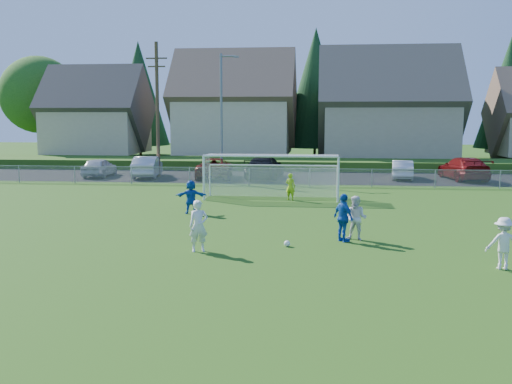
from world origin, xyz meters
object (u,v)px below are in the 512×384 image
car_b (147,167)px  player_white_b (356,218)px  player_white_a (199,226)px  goalkeeper (290,187)px  car_a (99,167)px  car_c (215,168)px  player_blue_a (344,218)px  player_blue_b (191,197)px  car_f (402,170)px  player_white_c (503,243)px  car_g (464,168)px  car_d (264,168)px  soccer_goal (272,170)px  soccer_ball (287,244)px

car_b → player_white_b: bearing=116.5°
player_white_a → player_white_b: (5.47, 2.44, -0.05)m
player_white_a → goalkeeper: size_ratio=1.19×
car_a → car_c: (8.89, -0.19, 0.04)m
player_blue_a → car_b: (-13.78, 21.46, -0.10)m
player_white_a → car_a: bearing=97.7°
player_blue_b → car_b: size_ratio=0.33×
player_blue_a → car_f: (5.04, 22.43, -0.21)m
player_white_b → player_white_c: (4.19, -3.77, -0.04)m
player_blue_a → car_g: player_blue_a is taller
car_a → car_d: car_d is taller
car_b → soccer_goal: bearing=127.2°
player_blue_b → car_d: car_d is taller
goalkeeper → car_g: size_ratio=0.26×
player_white_c → player_blue_b: player_blue_b is taller
player_blue_a → soccer_ball: bearing=82.6°
car_g → car_f: bearing=-10.2°
player_blue_b → car_f: 20.66m
player_white_c → car_b: bearing=-52.5°
car_d → soccer_goal: bearing=102.3°
car_a → car_c: 8.89m
car_d → car_f: bearing=-169.5°
player_white_b → player_blue_b: 9.15m
car_c → car_d: car_d is taller
car_f → player_white_c: bearing=95.0°
soccer_goal → player_white_b: bearing=-69.5°
soccer_ball → player_blue_b: (-4.94, 6.69, 0.69)m
player_white_c → car_a: bearing=-47.5°
player_blue_b → car_c: 15.91m
player_white_c → car_g: car_g is taller
goalkeeper → car_d: (-2.47, 10.79, 0.06)m
player_white_c → car_g: (4.66, 25.73, 0.02)m
car_d → player_white_a: bearing=94.6°
player_white_c → car_c: 28.26m
car_f → car_g: size_ratio=0.73×
goalkeeper → car_c: size_ratio=0.28×
car_f → player_white_b: bearing=84.2°
player_blue_b → car_b: (-6.82, 15.85, -0.01)m
goalkeeper → car_f: (7.55, 11.82, -0.06)m
player_white_a → car_g: (14.32, 24.40, -0.07)m
goalkeeper → soccer_goal: soccer_goal is taller
car_c → soccer_ball: bearing=100.3°
player_blue_a → car_b: player_blue_a is taller
player_blue_a → car_g: (9.33, 22.25, -0.07)m
car_c → car_g: (18.01, 0.82, 0.07)m
player_blue_b → car_d: size_ratio=0.29×
car_d → goalkeeper: bearing=107.5°
soccer_ball → car_c: 23.48m
player_blue_a → player_blue_b: 8.94m
car_d → player_white_b: bearing=109.1°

